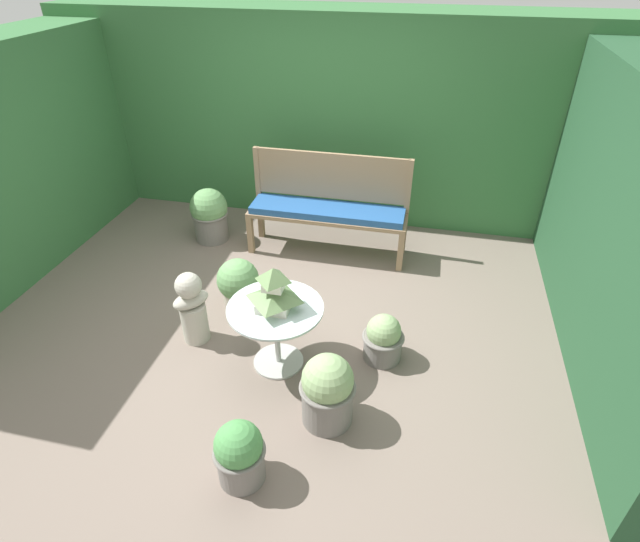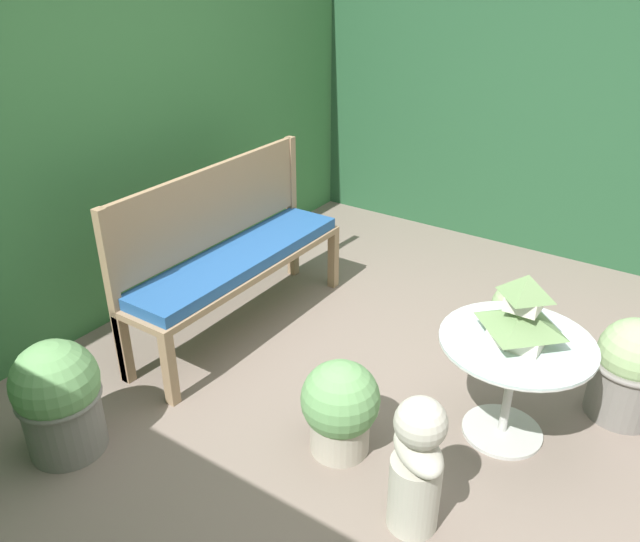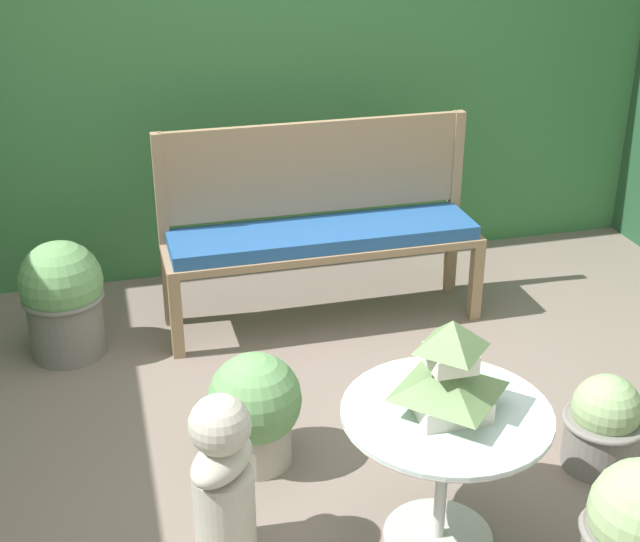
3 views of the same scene
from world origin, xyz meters
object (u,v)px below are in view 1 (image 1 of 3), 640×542
at_px(potted_plant_table_near, 240,453).
at_px(potted_plant_patio_mid, 210,214).
at_px(garden_bust, 192,307).
at_px(potted_plant_path_edge, 383,339).
at_px(potted_plant_bench_right, 238,284).
at_px(pagoda_birdhouse, 274,291).
at_px(patio_table, 276,319).
at_px(potted_plant_hedge_corner, 327,390).
at_px(garden_bench, 327,214).

relative_size(potted_plant_table_near, potted_plant_patio_mid, 0.77).
relative_size(garden_bust, potted_plant_path_edge, 1.59).
distance_m(garden_bust, potted_plant_patio_mid, 1.73).
relative_size(garden_bust, potted_plant_bench_right, 1.34).
xyz_separation_m(pagoda_birdhouse, potted_plant_table_near, (0.07, -1.05, -0.49)).
relative_size(potted_plant_path_edge, potted_plant_patio_mid, 0.69).
bearing_deg(potted_plant_table_near, garden_bust, 125.58).
relative_size(patio_table, potted_plant_hedge_corner, 1.30).
xyz_separation_m(patio_table, potted_plant_table_near, (0.07, -1.05, -0.22)).
distance_m(potted_plant_patio_mid, potted_plant_hedge_corner, 2.89).
distance_m(potted_plant_path_edge, potted_plant_hedge_corner, 0.79).
xyz_separation_m(patio_table, pagoda_birdhouse, (0.00, -0.00, 0.27)).
distance_m(garden_bench, patio_table, 1.77).
distance_m(patio_table, potted_plant_path_edge, 0.89).
relative_size(potted_plant_bench_right, potted_plant_hedge_corner, 0.87).
bearing_deg(garden_bust, pagoda_birdhouse, -60.83).
xyz_separation_m(patio_table, potted_plant_bench_right, (-0.56, 0.64, -0.20)).
distance_m(potted_plant_table_near, potted_plant_path_edge, 1.50).
distance_m(pagoda_birdhouse, potted_plant_table_near, 1.16).
bearing_deg(pagoda_birdhouse, patio_table, 90.00).
relative_size(potted_plant_table_near, potted_plant_path_edge, 1.12).
xyz_separation_m(garden_bench, potted_plant_patio_mid, (-1.35, -0.00, -0.16)).
xyz_separation_m(potted_plant_path_edge, potted_plant_patio_mid, (-2.14, 1.52, 0.11)).
bearing_deg(garden_bust, potted_plant_bench_right, 16.21).
height_order(pagoda_birdhouse, potted_plant_patio_mid, pagoda_birdhouse).
height_order(potted_plant_bench_right, potted_plant_hedge_corner, potted_plant_hedge_corner).
bearing_deg(patio_table, potted_plant_table_near, -86.15).
height_order(patio_table, potted_plant_hedge_corner, same).
height_order(garden_bench, potted_plant_hedge_corner, potted_plant_hedge_corner).
height_order(pagoda_birdhouse, potted_plant_path_edge, pagoda_birdhouse).
height_order(garden_bench, potted_plant_bench_right, garden_bench).
xyz_separation_m(pagoda_birdhouse, potted_plant_hedge_corner, (0.51, -0.47, -0.44)).
relative_size(patio_table, potted_plant_path_edge, 1.77).
height_order(garden_bust, potted_plant_hedge_corner, garden_bust).
relative_size(garden_bust, potted_plant_patio_mid, 1.10).
bearing_deg(garden_bust, potted_plant_path_edge, -47.00).
xyz_separation_m(garden_bench, patio_table, (-0.03, -1.77, -0.02)).
bearing_deg(potted_plant_table_near, patio_table, 93.85).
bearing_deg(potted_plant_patio_mid, potted_plant_table_near, -63.73).
height_order(potted_plant_bench_right, potted_plant_table_near, potted_plant_bench_right).
distance_m(garden_bench, potted_plant_bench_right, 1.29).
distance_m(garden_bust, potted_plant_hedge_corner, 1.42).
bearing_deg(potted_plant_hedge_corner, patio_table, 137.22).
distance_m(pagoda_birdhouse, potted_plant_bench_right, 0.97).
height_order(garden_bench, potted_plant_patio_mid, potted_plant_patio_mid).
bearing_deg(pagoda_birdhouse, garden_bench, 89.11).
height_order(garden_bench, pagoda_birdhouse, pagoda_birdhouse).
bearing_deg(potted_plant_patio_mid, garden_bust, -71.58).
relative_size(potted_plant_bench_right, potted_plant_path_edge, 1.19).
height_order(garden_bust, potted_plant_patio_mid, garden_bust).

